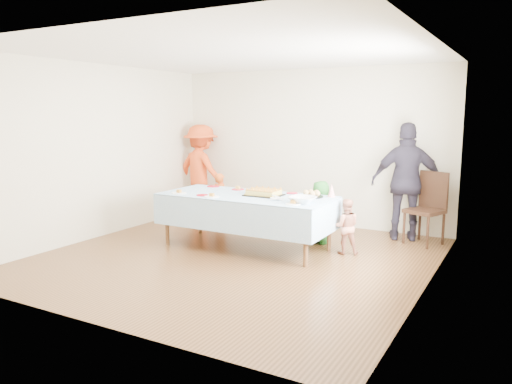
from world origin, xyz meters
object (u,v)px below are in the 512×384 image
Objects in this scene: birthday_cake at (264,193)px; adult_left at (201,170)px; dining_chair at (428,204)px; party_table at (246,199)px.

birthday_cake is 2.75m from adult_left.
adult_left reaches higher than birthday_cake.
dining_chair is 4.25m from adult_left.
birthday_cake is 2.50m from dining_chair.
adult_left is at bearing -159.30° from dining_chair.
party_table is 4.96× the size of birthday_cake.
party_table is at bearing -122.91° from dining_chair.
party_table is 2.61m from adult_left.
party_table is 2.31× the size of dining_chair.
adult_left is at bearing 139.48° from party_table.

